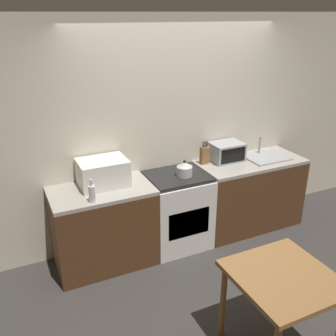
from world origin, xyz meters
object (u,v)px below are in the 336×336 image
Objects in this scene: bottle at (92,193)px; dining_table at (283,287)px; toaster_oven at (227,152)px; microwave at (103,173)px; kettle at (185,169)px; stove_range at (177,210)px.

dining_table is at bearing -54.78° from bottle.
toaster_oven is at bearing 11.83° from bottle.
kettle is at bearing -9.87° from microwave.
toaster_oven is (0.75, 0.14, 0.57)m from stove_range.
kettle is 1.11m from bottle.
bottle reaches higher than toaster_oven.
stove_range is at bearing -6.85° from microwave.
microwave reaches higher than kettle.
toaster_oven reaches higher than stove_range.
bottle is (-1.09, -0.18, 0.01)m from kettle.
bottle reaches higher than kettle.
microwave reaches higher than bottle.
microwave is at bearing 115.07° from dining_table.
toaster_oven is (1.78, 0.37, 0.02)m from bottle.
bottle is at bearing -122.00° from microwave.
stove_range is at bearing -169.31° from toaster_oven.
toaster_oven is (0.68, 0.20, 0.03)m from kettle.
bottle is (-1.03, -0.23, 0.54)m from stove_range.
toaster_oven is at bearing 16.01° from kettle.
kettle is 0.48× the size of toaster_oven.
kettle is 0.80× the size of bottle.
toaster_oven is at bearing 10.69° from stove_range.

